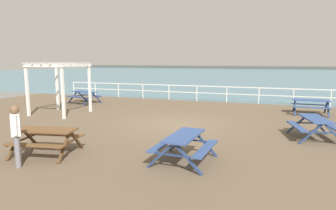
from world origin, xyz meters
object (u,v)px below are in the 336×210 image
at_px(picnic_table_far_left, 184,141).
at_px(visitor, 16,132).
at_px(picnic_table_mid_centre, 311,103).
at_px(lattice_pergola, 59,76).
at_px(picnic_table_near_left, 85,94).
at_px(picnic_table_far_right, 46,135).
at_px(picnic_table_seaward, 315,123).

xyz_separation_m(picnic_table_far_left, visitor, (-4.04, -1.90, 0.36)).
xyz_separation_m(picnic_table_mid_centre, lattice_pergola, (-12.46, -4.40, 1.41)).
distance_m(picnic_table_near_left, picnic_table_far_right, 11.15).
bearing_deg(picnic_table_far_right, lattice_pergola, 115.46).
height_order(picnic_table_far_left, lattice_pergola, lattice_pergola).
bearing_deg(picnic_table_near_left, picnic_table_far_left, -26.72).
distance_m(picnic_table_near_left, picnic_table_mid_centre, 13.77).
xyz_separation_m(picnic_table_far_left, picnic_table_seaward, (3.70, 3.97, 0.00)).
xyz_separation_m(picnic_table_near_left, lattice_pergola, (1.30, -3.90, 1.41)).
relative_size(picnic_table_seaward, visitor, 1.26).
bearing_deg(picnic_table_mid_centre, lattice_pergola, -160.50).
relative_size(visitor, lattice_pergola, 0.61).
distance_m(picnic_table_far_right, visitor, 1.17).
bearing_deg(visitor, picnic_table_far_left, -19.66).
distance_m(picnic_table_far_left, picnic_table_seaward, 5.43).
bearing_deg(picnic_table_mid_centre, visitor, -125.74).
bearing_deg(lattice_pergola, picnic_table_far_left, -30.87).
height_order(picnic_table_near_left, picnic_table_far_left, same).
height_order(picnic_table_near_left, visitor, visitor).
bearing_deg(picnic_table_far_right, picnic_table_near_left, 108.80).
xyz_separation_m(picnic_table_far_right, lattice_pergola, (-4.29, 5.74, 1.41)).
relative_size(picnic_table_seaward, lattice_pergola, 0.77).
height_order(picnic_table_far_right, visitor, visitor).
bearing_deg(picnic_table_far_left, picnic_table_mid_centre, -21.34).
xyz_separation_m(picnic_table_far_left, picnic_table_far_right, (-4.10, -0.79, 0.00)).
xyz_separation_m(picnic_table_near_left, visitor, (5.65, -10.76, 0.36)).
bearing_deg(picnic_table_far_left, lattice_pergola, 61.64).
relative_size(picnic_table_near_left, picnic_table_far_left, 1.15).
bearing_deg(visitor, picnic_table_far_right, 48.23).
bearing_deg(picnic_table_seaward, visitor, 114.52).
height_order(picnic_table_mid_centre, picnic_table_seaward, same).
xyz_separation_m(picnic_table_near_left, picnic_table_far_left, (9.69, -8.85, 0.00)).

